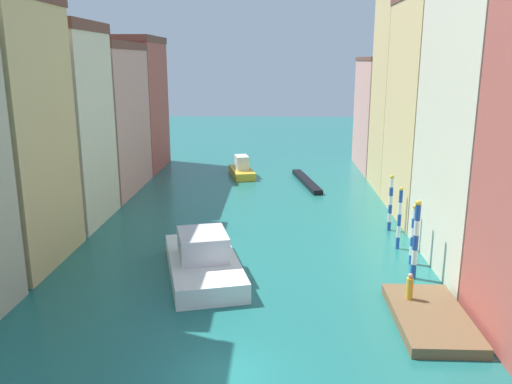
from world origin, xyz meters
The scene contains 17 objects.
ground_plane centered at (0.00, 24.50, 0.00)m, with size 154.00×154.00×0.00m, color #1E6B66.
building_left_2 centered at (-15.18, 20.75, 7.70)m, with size 7.17×8.13×15.38m.
building_left_3 centered at (-15.18, 31.04, 7.12)m, with size 7.17×11.94×14.21m.
building_left_4 centered at (-15.18, 41.99, 7.60)m, with size 7.17×9.91×15.17m.
building_right_1 centered at (15.18, 12.67, 9.18)m, with size 7.17×11.21×18.34m.
building_right_2 centered at (15.18, 23.70, 8.84)m, with size 7.17×10.75×17.66m.
building_right_3 centered at (15.18, 32.92, 10.42)m, with size 7.17×7.86×20.81m.
building_right_4 centered at (15.18, 42.91, 6.46)m, with size 7.17×11.54×12.91m.
waterfront_dock centered at (9.63, 4.91, 0.26)m, with size 3.47×6.76×0.52m.
person_on_dock centered at (8.93, 6.42, 1.17)m, with size 0.36×0.36×1.42m.
mooring_pole_0 centered at (10.12, 10.29, 2.46)m, with size 0.36×0.36×4.81m.
mooring_pole_1 centered at (10.60, 12.59, 2.02)m, with size 0.36×0.36×3.94m.
mooring_pole_2 centered at (10.32, 15.36, 2.21)m, with size 0.27×0.27×4.34m.
mooring_pole_3 centered at (10.55, 19.36, 2.20)m, with size 0.30×0.30×4.32m.
vaporetto_white centered at (-2.36, 10.37, 0.91)m, with size 6.18×9.82×2.66m.
gondola_black centered at (5.09, 34.68, 0.24)m, with size 2.70×10.08×0.48m.
motorboat_0 centered at (-1.90, 37.93, 0.78)m, with size 3.39×5.96×2.32m.
Camera 1 is at (2.02, -18.90, 12.56)m, focal length 36.77 mm.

